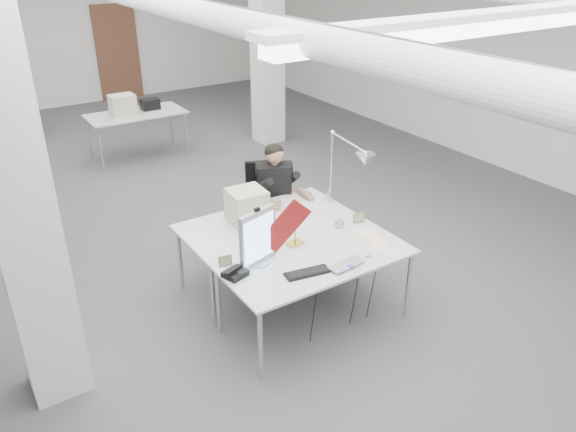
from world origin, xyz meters
The scene contains 21 objects.
room_shell centered at (0.04, 0.13, 1.69)m, with size 10.04×14.04×3.24m.
desk_main centered at (0.00, -2.50, 0.74)m, with size 1.80×0.90×0.03m, color silver.
desk_second centered at (0.00, -1.60, 0.74)m, with size 1.80×0.90×0.03m, color silver.
bg_desk_a centered at (0.20, 3.00, 0.74)m, with size 1.60×0.80×0.03m, color silver.
office_chair centered at (0.46, -0.99, 0.56)m, with size 0.55×0.55×1.13m, color black, non-canonical shape.
seated_person centered at (0.46, -1.04, 0.90)m, with size 0.51×0.64×0.96m, color black, non-canonical shape.
monitor centered at (-0.50, -2.29, 1.02)m, with size 0.42×0.04×0.53m, color #A8A8AD.
pennant centered at (-0.24, -2.33, 1.07)m, with size 0.52×0.01×0.21m, color maroon.
keyboard centered at (-0.23, -2.69, 0.76)m, with size 0.41×0.14×0.02m, color black.
laptop centered at (0.14, -2.83, 0.77)m, with size 0.35×0.23×0.03m, color #BCBCC1.
mouse centered at (0.41, -2.75, 0.77)m, with size 0.08×0.05×0.03m, color silver.
bankers_lamp centered at (-0.03, -2.18, 0.93)m, with size 0.30×0.12×0.34m, color gold, non-canonical shape.
desk_phone centered at (-0.78, -2.37, 0.78)m, with size 0.19×0.17×0.05m, color black.
picture_frame_left centered at (-0.77, -2.17, 0.80)m, with size 0.12×0.01×0.10m, color olive.
picture_frame_right centered at (0.78, -2.16, 0.81)m, with size 0.13×0.01×0.10m, color #A57C47.
desk_clock centered at (0.54, -2.15, 0.81)m, with size 0.10×0.10×0.03m, color #A4A5A9.
paper_stack_a centered at (0.63, -2.75, 0.76)m, with size 0.20×0.29×0.01m, color silver.
paper_stack_b centered at (0.67, -2.54, 0.76)m, with size 0.18×0.25×0.01m, color #FDE297.
paper_stack_c centered at (0.70, -2.39, 0.76)m, with size 0.20×0.14×0.01m, color white.
beige_monitor centered at (-0.17, -1.50, 0.93)m, with size 0.37×0.35×0.35m, color beige.
architect_lamp centered at (0.85, -1.83, 1.21)m, with size 0.24×0.70×0.90m, color silver, non-canonical shape.
Camera 1 is at (-2.66, -6.12, 3.43)m, focal length 35.00 mm.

